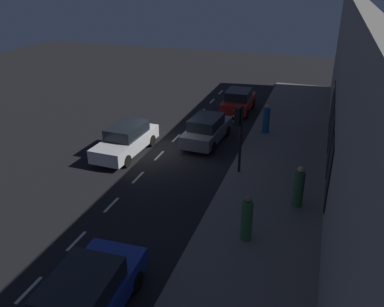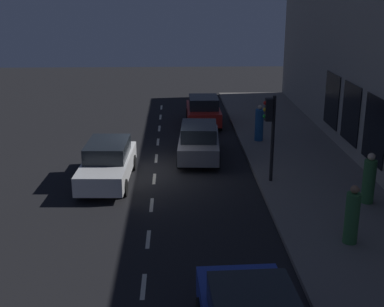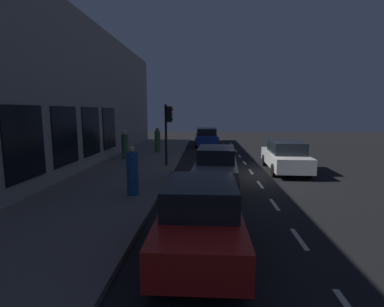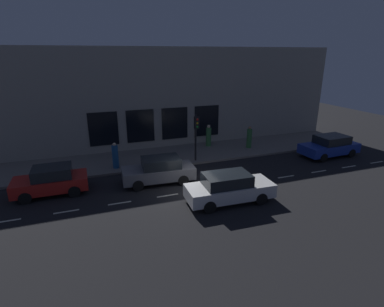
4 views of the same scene
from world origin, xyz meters
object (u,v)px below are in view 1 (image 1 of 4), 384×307
parked_car_1 (207,129)px  parked_car_2 (85,297)px  parked_car_3 (126,140)px  pedestrian_1 (266,120)px  pedestrian_2 (247,220)px  pedestrian_0 (299,188)px  traffic_light (239,126)px  parked_car_0 (239,101)px

parked_car_1 → parked_car_2: size_ratio=0.97×
parked_car_1 → parked_car_2: 13.38m
parked_car_3 → pedestrian_1: size_ratio=2.67×
pedestrian_2 → pedestrian_1: bearing=-159.3°
pedestrian_0 → pedestrian_2: 3.30m
pedestrian_1 → parked_car_1: bearing=-134.9°
parked_car_2 → parked_car_3: (-4.11, 10.54, -0.00)m
parked_car_1 → pedestrian_2: 9.36m
parked_car_3 → pedestrian_1: 8.37m
traffic_light → parked_car_0: traffic_light is taller
traffic_light → parked_car_0: (-1.96, 9.29, -1.68)m
traffic_light → parked_car_1: traffic_light is taller
parked_car_1 → pedestrian_2: size_ratio=2.47×
pedestrian_1 → pedestrian_2: bearing=-76.2°
parked_car_0 → parked_car_3: size_ratio=0.83×
pedestrian_2 → parked_car_3: bearing=-110.9°
parked_car_3 → pedestrian_0: pedestrian_0 is taller
traffic_light → pedestrian_0: size_ratio=1.86×
parked_car_2 → pedestrian_2: pedestrian_2 is taller
parked_car_0 → parked_car_3: 9.75m
parked_car_2 → pedestrian_2: bearing=51.7°
traffic_light → parked_car_0: size_ratio=0.86×
pedestrian_0 → parked_car_2: bearing=-68.6°
parked_car_2 → pedestrian_0: size_ratio=2.55×
parked_car_0 → parked_car_2: same height
parked_car_0 → parked_car_2: bearing=-90.1°
parked_car_3 → pedestrian_0: (9.20, -2.73, 0.17)m
traffic_light → parked_car_0: bearing=101.9°
parked_car_0 → parked_car_3: bearing=-115.3°
parked_car_0 → parked_car_2: 19.35m
parked_car_1 → parked_car_3: bearing=-138.9°
parked_car_3 → pedestrian_0: 9.60m
parked_car_2 → traffic_light: bearing=76.1°
pedestrian_2 → parked_car_1: bearing=-139.3°
pedestrian_1 → pedestrian_2: 10.74m
traffic_light → parked_car_1: (-2.48, 3.31, -1.67)m
pedestrian_0 → pedestrian_1: size_ratio=1.02×
parked_car_3 → pedestrian_2: pedestrian_2 is taller
pedestrian_0 → parked_car_3: bearing=-142.1°
traffic_light → pedestrian_1: (0.53, 5.54, -1.51)m
parked_car_0 → pedestrian_2: 14.85m
parked_car_0 → pedestrian_2: size_ratio=2.18×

